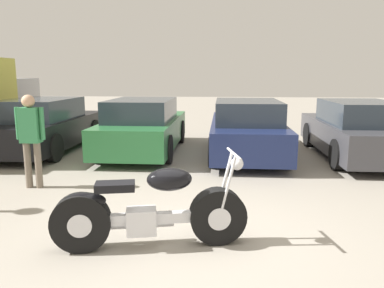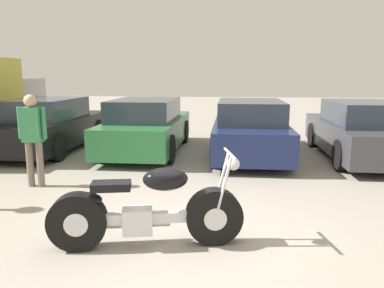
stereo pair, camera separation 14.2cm
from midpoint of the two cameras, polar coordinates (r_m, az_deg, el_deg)
The scene contains 7 objects.
ground_plane at distance 4.73m, azimuth 0.17°, elevation -14.32°, with size 60.00×60.00×0.00m, color gray.
motorcycle at distance 4.43m, azimuth -6.27°, elevation -10.16°, with size 2.24×0.84×1.10m.
parked_car_black at distance 10.63m, azimuth -20.48°, elevation 2.66°, with size 1.78×4.32×1.38m.
parked_car_green at distance 9.78m, azimuth -6.45°, elevation 2.63°, with size 1.78×4.32×1.38m.
parked_car_navy at distance 9.35m, azimuth 9.19°, elevation 2.20°, with size 1.78×4.32×1.38m.
parked_car_dark_grey at distance 9.81m, azimuth 24.71°, elevation 1.76°, with size 1.78×4.32×1.38m.
person_standing at distance 7.14m, azimuth -22.59°, elevation 1.58°, with size 0.52×0.22×1.65m.
Camera 2 is at (0.50, -4.27, 1.99)m, focal length 35.00 mm.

